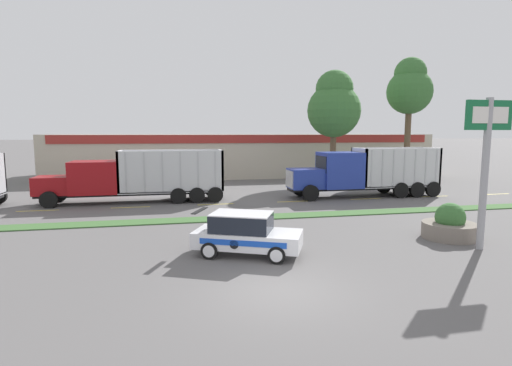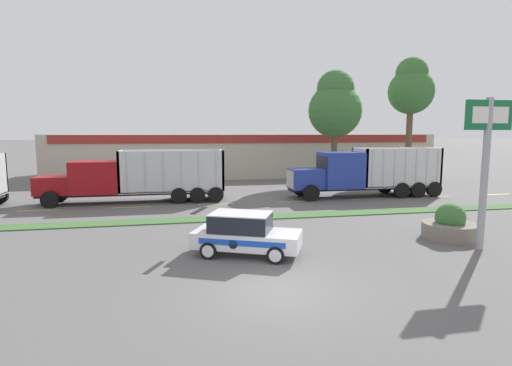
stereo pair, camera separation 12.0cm
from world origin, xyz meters
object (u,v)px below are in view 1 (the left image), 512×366
Objects in this scene: dump_truck_mid at (119,180)px; rally_car at (246,233)px; stone_planter at (450,226)px; store_sign_post at (487,148)px; dump_truck_lead at (352,174)px.

dump_truck_mid reaches higher than rally_car.
store_sign_post is at bearing -86.88° from stone_planter.
rally_car is at bearing 172.94° from store_sign_post.
stone_planter is (-0.09, 1.71, -3.52)m from store_sign_post.
dump_truck_lead is 15.98m from rally_car.
dump_truck_mid is 2.75× the size of rally_car.
store_sign_post is (15.70, -14.38, 2.53)m from dump_truck_mid.
dump_truck_mid is at bearing 115.32° from rally_car.
dump_truck_lead is 1.87× the size of store_sign_post.
store_sign_post reaches higher than dump_truck_lead.
dump_truck_mid is at bearing 140.94° from stone_planter.
dump_truck_mid is 21.44m from store_sign_post.
dump_truck_lead is at bearing 85.94° from stone_planter.
dump_truck_lead is 11.82m from stone_planter.
store_sign_post is 2.58× the size of stone_planter.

